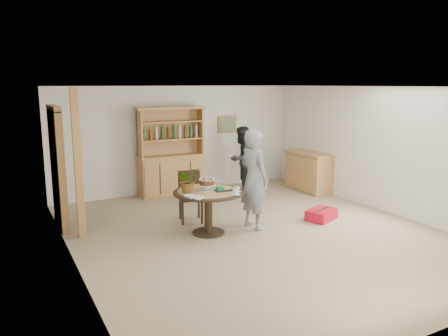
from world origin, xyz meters
TOP-DOWN VIEW (x-y plane):
  - ground at (0.00, 0.00)m, footprint 7.00×7.00m
  - room_shell at (0.00, 0.01)m, footprint 6.04×7.04m
  - doorway at (-2.93, 2.00)m, footprint 0.13×1.10m
  - pine_post at (-2.70, 1.20)m, footprint 0.12×0.12m
  - hutch at (-0.30, 3.24)m, footprint 1.62×0.54m
  - sideboard at (2.74, 2.00)m, footprint 0.54×1.26m
  - dining_table at (-0.73, 0.37)m, footprint 1.20×1.20m
  - dining_chair at (-0.71, 1.20)m, footprint 0.52×0.52m
  - birthday_cake at (-0.73, 0.42)m, footprint 0.30×0.30m
  - flower_vase at (-1.08, 0.42)m, footprint 0.47×0.44m
  - gift_tray at (-0.52, 0.25)m, footprint 0.30×0.20m
  - coffee_cup_a at (-0.33, 0.09)m, footprint 0.15×0.15m
  - coffee_cup_b at (-0.45, -0.08)m, footprint 0.15×0.15m
  - napkins at (-1.14, 0.06)m, footprint 0.24×0.33m
  - teen_boy at (0.12, 0.27)m, footprint 0.52×0.71m
  - adult_person at (1.31, 2.76)m, footprint 0.94×0.85m
  - red_suitcase at (1.50, 0.06)m, footprint 0.71×0.60m

SIDE VIEW (x-z plane):
  - ground at x=0.00m, z-range 0.00..0.00m
  - red_suitcase at x=1.50m, z-range 0.00..0.21m
  - sideboard at x=2.74m, z-range 0.00..0.94m
  - dining_chair at x=-0.71m, z-range 0.06..1.01m
  - dining_table at x=-0.73m, z-range 0.22..0.98m
  - hutch at x=-0.30m, z-range -0.33..1.71m
  - napkins at x=-1.14m, z-range 0.76..0.79m
  - adult_person at x=1.31m, z-range 0.00..1.56m
  - gift_tray at x=-0.52m, z-range 0.75..0.83m
  - coffee_cup_b at x=-0.45m, z-range 0.75..0.84m
  - coffee_cup_a at x=-0.33m, z-range 0.76..0.84m
  - birthday_cake at x=-0.73m, z-range 0.78..0.98m
  - teen_boy at x=0.12m, z-range 0.00..1.79m
  - flower_vase at x=-1.08m, z-range 0.76..1.18m
  - doorway at x=-2.93m, z-range 0.02..2.20m
  - pine_post at x=-2.70m, z-range 0.00..2.50m
  - room_shell at x=0.00m, z-range 0.48..3.00m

